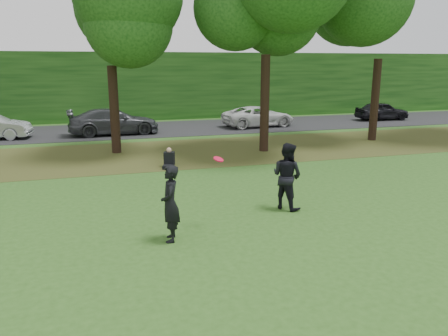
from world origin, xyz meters
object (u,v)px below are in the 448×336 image
object	(u,v)px
player_left	(170,204)
seated_person	(169,160)
player_right	(287,176)
frisbee	(218,159)

from	to	relation	value
player_left	seated_person	bearing A→B (deg)	-179.11
player_left	seated_person	distance (m)	7.74
player_left	seated_person	world-z (taller)	player_left
player_right	frisbee	size ratio (longest dim) A/B	6.84
frisbee	player_left	bearing A→B (deg)	-156.29
player_left	frisbee	distance (m)	1.75
frisbee	seated_person	size ratio (longest dim) A/B	0.35
player_right	frisbee	bearing A→B (deg)	78.29
frisbee	seated_person	xyz separation A→B (m)	(-0.18, 7.01, -1.52)
player_left	frisbee	bearing A→B (deg)	123.59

